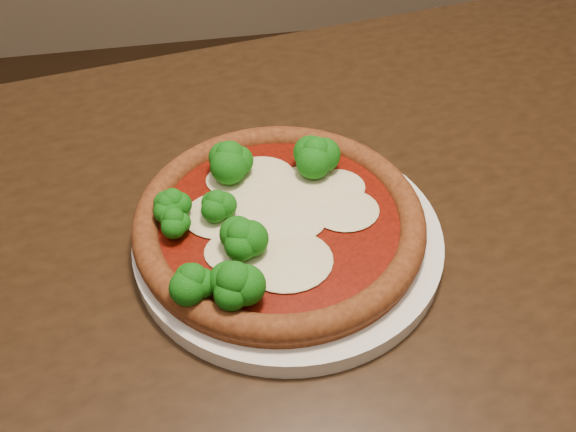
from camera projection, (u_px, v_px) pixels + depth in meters
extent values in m
cube|color=black|center=(357.00, 258.00, 0.64)|extent=(1.44, 1.02, 0.04)
cylinder|color=black|center=(552.00, 179.00, 1.29)|extent=(0.06, 0.06, 0.71)
cylinder|color=white|center=(288.00, 239.00, 0.62)|extent=(0.30, 0.30, 0.02)
cylinder|color=brown|center=(279.00, 225.00, 0.61)|extent=(0.27, 0.27, 0.01)
torus|color=brown|center=(279.00, 220.00, 0.61)|extent=(0.28, 0.28, 0.03)
cylinder|color=#6E0F05|center=(279.00, 219.00, 0.61)|extent=(0.23, 0.23, 0.00)
ellipsoid|color=#EDE8BC|center=(233.00, 179.00, 0.64)|extent=(0.05, 0.04, 0.00)
ellipsoid|color=#EDE8BC|center=(287.00, 261.00, 0.57)|extent=(0.08, 0.07, 0.01)
ellipsoid|color=#EDE8BC|center=(345.00, 210.00, 0.61)|extent=(0.07, 0.06, 0.01)
ellipsoid|color=#EDE8BC|center=(307.00, 189.00, 0.63)|extent=(0.08, 0.07, 0.01)
ellipsoid|color=#EDE8BC|center=(221.00, 215.00, 0.61)|extent=(0.07, 0.06, 0.01)
ellipsoid|color=#EDE8BC|center=(335.00, 187.00, 0.63)|extent=(0.06, 0.05, 0.00)
ellipsoid|color=#EDE8BC|center=(260.00, 177.00, 0.64)|extent=(0.07, 0.07, 0.01)
ellipsoid|color=#EDE8BC|center=(236.00, 251.00, 0.57)|extent=(0.06, 0.05, 0.00)
ellipsoid|color=#EDE8BC|center=(278.00, 212.00, 0.61)|extent=(0.10, 0.09, 0.01)
ellipsoid|color=#EDE8BC|center=(234.00, 179.00, 0.64)|extent=(0.06, 0.05, 0.00)
ellipsoid|color=#188515|center=(217.00, 203.00, 0.59)|extent=(0.04, 0.04, 0.03)
ellipsoid|color=#188515|center=(241.00, 236.00, 0.56)|extent=(0.05, 0.05, 0.04)
ellipsoid|color=#188515|center=(174.00, 220.00, 0.58)|extent=(0.03, 0.03, 0.03)
ellipsoid|color=#188515|center=(168.00, 205.00, 0.59)|extent=(0.03, 0.03, 0.03)
ellipsoid|color=#188515|center=(193.00, 280.00, 0.52)|extent=(0.04, 0.04, 0.04)
ellipsoid|color=#188515|center=(230.00, 158.00, 0.63)|extent=(0.05, 0.05, 0.04)
ellipsoid|color=#188515|center=(316.00, 153.00, 0.63)|extent=(0.05, 0.05, 0.04)
ellipsoid|color=#188515|center=(173.00, 201.00, 0.59)|extent=(0.04, 0.04, 0.03)
ellipsoid|color=#188515|center=(235.00, 282.00, 0.52)|extent=(0.05, 0.05, 0.04)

